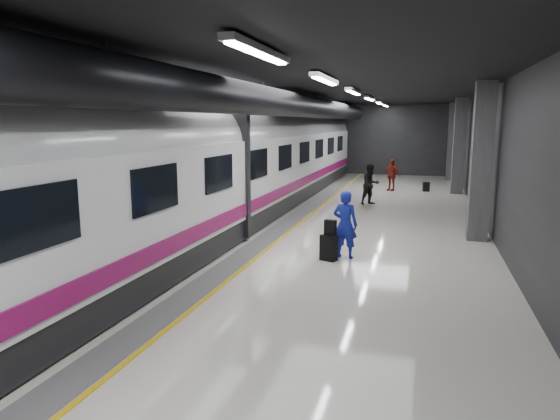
% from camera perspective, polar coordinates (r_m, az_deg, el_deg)
% --- Properties ---
extents(ground, '(40.00, 40.00, 0.00)m').
position_cam_1_polar(ground, '(13.93, 3.26, -4.01)').
color(ground, silver).
rests_on(ground, ground).
extents(platform_hall, '(10.02, 40.02, 4.51)m').
position_cam_1_polar(platform_hall, '(14.52, 3.14, 10.65)').
color(platform_hall, black).
rests_on(platform_hall, ground).
extents(train, '(3.05, 38.00, 4.05)m').
position_cam_1_polar(train, '(14.64, -9.19, 4.78)').
color(train, black).
rests_on(train, ground).
extents(traveler_main, '(0.67, 0.49, 1.71)m').
position_cam_1_polar(traveler_main, '(12.55, 7.46, -1.64)').
color(traveler_main, '#192ABC').
rests_on(traveler_main, ground).
extents(suitcase_main, '(0.46, 0.38, 0.64)m').
position_cam_1_polar(suitcase_main, '(12.38, 5.60, -4.31)').
color(suitcase_main, black).
rests_on(suitcase_main, ground).
extents(shoulder_bag, '(0.31, 0.21, 0.38)m').
position_cam_1_polar(shoulder_bag, '(12.28, 5.78, -2.00)').
color(shoulder_bag, black).
rests_on(shoulder_bag, suitcase_main).
extents(traveler_far_a, '(1.03, 1.01, 1.68)m').
position_cam_1_polar(traveler_far_a, '(20.99, 10.32, 2.91)').
color(traveler_far_a, black).
rests_on(traveler_far_a, ground).
extents(traveler_far_b, '(1.00, 0.74, 1.57)m').
position_cam_1_polar(traveler_far_b, '(25.51, 12.61, 3.94)').
color(traveler_far_b, maroon).
rests_on(traveler_far_b, ground).
extents(suitcase_far, '(0.35, 0.27, 0.46)m').
position_cam_1_polar(suitcase_far, '(25.68, 16.35, 2.57)').
color(suitcase_far, black).
rests_on(suitcase_far, ground).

